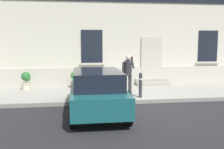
{
  "coord_description": "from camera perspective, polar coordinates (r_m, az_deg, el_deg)",
  "views": [
    {
      "loc": [
        -2.27,
        -8.91,
        2.46
      ],
      "look_at": [
        -0.82,
        1.6,
        1.1
      ],
      "focal_mm": 41.48,
      "sensor_mm": 36.0,
      "label": 1
    }
  ],
  "objects": [
    {
      "name": "ground_plane",
      "position": [
        9.52,
        6.27,
        -7.72
      ],
      "size": [
        80.0,
        80.0,
        0.0
      ],
      "primitive_type": "plane",
      "color": "#232326"
    },
    {
      "name": "hatchback_car_teal",
      "position": [
        8.81,
        -3.31,
        -3.65
      ],
      "size": [
        1.8,
        4.07,
        1.5
      ],
      "color": "#165156",
      "rests_on": "ground"
    },
    {
      "name": "sidewalk",
      "position": [
        12.16,
        3.06,
        -4.01
      ],
      "size": [
        24.0,
        3.6,
        0.15
      ],
      "primitive_type": "cube",
      "color": "#99968E",
      "rests_on": "ground"
    },
    {
      "name": "person_on_phone",
      "position": [
        11.33,
        3.51,
        0.64
      ],
      "size": [
        0.51,
        0.51,
        1.74
      ],
      "rotation": [
        0.0,
        0.0,
        -0.25
      ],
      "color": "#2D2D33",
      "rests_on": "sidewalk"
    },
    {
      "name": "planter_terracotta",
      "position": [
        12.92,
        -8.11,
        -1.02
      ],
      "size": [
        0.44,
        0.44,
        0.86
      ],
      "color": "#B25B38",
      "rests_on": "sidewalk"
    },
    {
      "name": "curb_edge",
      "position": [
        10.39,
        5.01,
        -6.0
      ],
      "size": [
        24.0,
        0.12,
        0.15
      ],
      "primitive_type": "cube",
      "color": "gray",
      "rests_on": "ground"
    },
    {
      "name": "entrance_stoop",
      "position": [
        14.01,
        8.87,
        -1.72
      ],
      "size": [
        1.76,
        0.64,
        0.32
      ],
      "color": "#9E998E",
      "rests_on": "sidewalk"
    },
    {
      "name": "planter_cream",
      "position": [
        13.07,
        -18.39,
        -1.23
      ],
      "size": [
        0.44,
        0.44,
        0.86
      ],
      "color": "beige",
      "rests_on": "sidewalk"
    },
    {
      "name": "building_facade",
      "position": [
        14.43,
        1.27,
        12.34
      ],
      "size": [
        24.0,
        1.52,
        7.5
      ],
      "color": "beige",
      "rests_on": "ground"
    },
    {
      "name": "bollard_near_person",
      "position": [
        10.73,
        6.3,
        -2.11
      ],
      "size": [
        0.15,
        0.15,
        1.04
      ],
      "color": "#333338",
      "rests_on": "sidewalk"
    }
  ]
}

